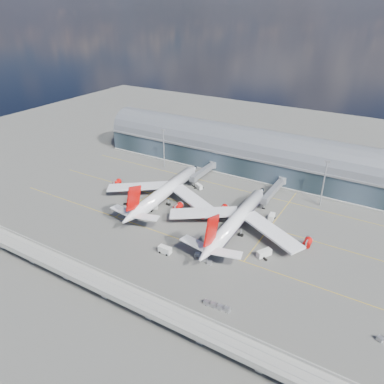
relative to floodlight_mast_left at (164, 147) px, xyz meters
The scene contains 18 objects.
ground 75.57m from the floodlight_mast_left, 47.73° to the right, with size 500.00×500.00×0.00m, color #474744.
taxi_lines 61.38m from the floodlight_mast_left, 33.34° to the right, with size 200.00×80.12×0.01m.
terminal 55.08m from the floodlight_mast_left, 24.69° to the left, with size 200.00×30.00×28.00m.
guideway 121.12m from the floodlight_mast_left, 65.56° to the right, with size 220.00×8.50×7.20m.
floodlight_mast_left is the anchor object (origin of this frame).
floodlight_mast_right 100.00m from the floodlight_mast_left, ahead, with size 3.00×0.70×25.70m.
airliner_left 48.74m from the floodlight_mast_left, 55.13° to the right, with size 69.79×73.33×22.34m.
airliner_right 86.09m from the floodlight_mast_left, 32.33° to the right, with size 68.79×71.89×22.83m.
jet_bridge_left 32.09m from the floodlight_mast_left, ahead, with size 4.40×28.00×7.25m.
jet_bridge_right 76.45m from the floodlight_mast_left, ahead, with size 4.40×32.00×7.25m.
service_truck_0 52.88m from the floodlight_mast_left, 75.81° to the right, with size 6.27×8.13×3.28m.
service_truck_1 94.62m from the floodlight_mast_left, 55.21° to the right, with size 5.65×2.83×3.27m.
service_truck_2 56.39m from the floodlight_mast_left, 63.61° to the right, with size 9.23×6.06×3.25m.
service_truck_3 108.18m from the floodlight_mast_left, 32.32° to the right, with size 5.47×6.91×3.16m.
service_truck_4 88.28m from the floodlight_mast_left, 18.16° to the right, with size 3.02×5.45×3.04m.
service_truck_5 40.22m from the floodlight_mast_left, 24.26° to the right, with size 5.72×4.37×2.60m.
cargo_train_0 101.97m from the floodlight_mast_left, 46.11° to the right, with size 9.67×4.26×1.61m.
cargo_train_1 129.26m from the floodlight_mast_left, 47.10° to the right, with size 10.21×2.51×1.68m.
Camera 1 is at (80.91, -128.65, 96.51)m, focal length 35.00 mm.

